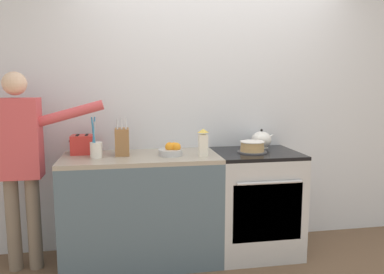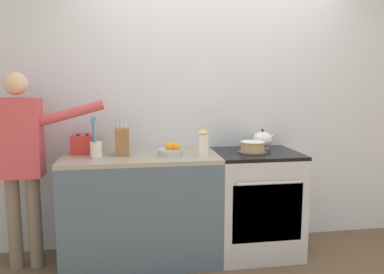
# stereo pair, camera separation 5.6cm
# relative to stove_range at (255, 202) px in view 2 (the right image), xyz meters

# --- Properties ---
(ground_plane) EXTENTS (16.00, 16.00, 0.00)m
(ground_plane) POSITION_rel_stove_range_xyz_m (-0.33, -0.31, -0.46)
(ground_plane) COLOR brown
(wall_back) EXTENTS (8.00, 0.04, 2.60)m
(wall_back) POSITION_rel_stove_range_xyz_m (-0.33, 0.34, 0.84)
(wall_back) COLOR silver
(wall_back) RESTS_ON ground_plane
(counter_cabinet) EXTENTS (1.30, 0.63, 0.92)m
(counter_cabinet) POSITION_rel_stove_range_xyz_m (-1.01, 0.00, -0.00)
(counter_cabinet) COLOR #4C6070
(counter_cabinet) RESTS_ON ground_plane
(stove_range) EXTENTS (0.73, 0.66, 0.92)m
(stove_range) POSITION_rel_stove_range_xyz_m (0.00, 0.00, 0.00)
(stove_range) COLOR #B7BABF
(stove_range) RESTS_ON ground_plane
(layer_cake) EXTENTS (0.26, 0.26, 0.10)m
(layer_cake) POSITION_rel_stove_range_xyz_m (-0.05, -0.02, 0.51)
(layer_cake) COLOR #4C4C51
(layer_cake) RESTS_ON stove_range
(tea_kettle) EXTENTS (0.22, 0.18, 0.18)m
(tea_kettle) POSITION_rel_stove_range_xyz_m (0.11, 0.18, 0.54)
(tea_kettle) COLOR white
(tea_kettle) RESTS_ON stove_range
(knife_block) EXTENTS (0.12, 0.17, 0.32)m
(knife_block) POSITION_rel_stove_range_xyz_m (-1.16, 0.05, 0.58)
(knife_block) COLOR olive
(knife_block) RESTS_ON counter_cabinet
(utensil_crock) EXTENTS (0.10, 0.10, 0.33)m
(utensil_crock) POSITION_rel_stove_range_xyz_m (-1.37, -0.03, 0.54)
(utensil_crock) COLOR silver
(utensil_crock) RESTS_ON counter_cabinet
(fruit_bowl) EXTENTS (0.20, 0.20, 0.11)m
(fruit_bowl) POSITION_rel_stove_range_xyz_m (-0.76, -0.04, 0.51)
(fruit_bowl) COLOR #B7BABF
(fruit_bowl) RESTS_ON counter_cabinet
(toaster) EXTENTS (0.20, 0.16, 0.17)m
(toaster) POSITION_rel_stove_range_xyz_m (-1.50, 0.16, 0.54)
(toaster) COLOR red
(toaster) RESTS_ON counter_cabinet
(milk_carton) EXTENTS (0.07, 0.07, 0.23)m
(milk_carton) POSITION_rel_stove_range_xyz_m (-0.50, -0.12, 0.57)
(milk_carton) COLOR white
(milk_carton) RESTS_ON counter_cabinet
(person_baker) EXTENTS (0.92, 0.20, 1.61)m
(person_baker) POSITION_rel_stove_range_xyz_m (-1.96, 0.01, 0.50)
(person_baker) COLOR #7A6B5B
(person_baker) RESTS_ON ground_plane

